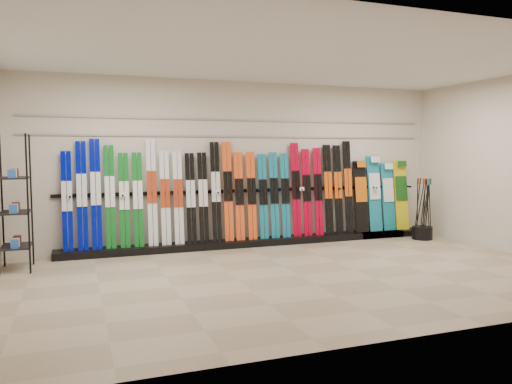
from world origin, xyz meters
name	(u,v)px	position (x,y,z in m)	size (l,w,h in m)	color
floor	(299,275)	(0.00, 0.00, 0.00)	(8.00, 8.00, 0.00)	gray
back_wall	(242,164)	(0.00, 2.50, 1.50)	(8.00, 8.00, 0.00)	beige
ceiling	(300,58)	(0.00, 0.00, 3.00)	(8.00, 8.00, 0.00)	silver
ski_rack_base	(258,242)	(0.22, 2.28, 0.06)	(8.00, 0.40, 0.12)	black
skis	(222,194)	(-0.45, 2.32, 0.96)	(5.36, 0.22, 1.83)	#000B9D
snowboards	(381,195)	(2.93, 2.35, 0.83)	(1.26, 0.23, 1.51)	black
accessory_rack	(15,203)	(-3.75, 1.69, 0.99)	(0.40, 0.60, 1.98)	black
pole_bin	(422,233)	(3.48, 1.74, 0.12)	(0.39, 0.39, 0.25)	black
ski_poles	(424,208)	(3.52, 1.76, 0.61)	(0.31, 0.35, 1.18)	black
slatwall_rail_0	(242,137)	(0.00, 2.48, 2.00)	(7.60, 0.02, 0.03)	gray
slatwall_rail_1	(242,120)	(0.00, 2.48, 2.30)	(7.60, 0.02, 0.03)	gray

